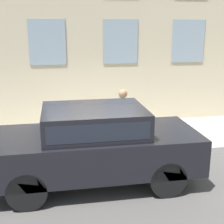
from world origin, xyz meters
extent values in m
plane|color=#514F4C|center=(0.00, 0.00, 0.00)|extent=(80.00, 80.00, 0.00)
cube|color=#B2ADA3|center=(1.45, 0.00, 0.09)|extent=(2.89, 60.00, 0.17)
cube|color=#8C9EA8|center=(2.87, -3.56, 2.93)|extent=(0.03, 1.16, 1.42)
cube|color=#8C9EA8|center=(2.87, -1.19, 2.93)|extent=(0.03, 1.16, 1.42)
cube|color=#8C9EA8|center=(2.87, 1.19, 2.93)|extent=(0.03, 1.16, 1.42)
cylinder|color=gray|center=(0.39, -0.15, 0.19)|extent=(0.30, 0.30, 0.04)
cylinder|color=gray|center=(0.39, -0.15, 0.48)|extent=(0.22, 0.22, 0.61)
sphere|color=slate|center=(0.39, -0.15, 0.78)|extent=(0.23, 0.23, 0.23)
cylinder|color=black|center=(0.39, -0.15, 0.85)|extent=(0.08, 0.08, 0.09)
cylinder|color=gray|center=(0.39, -0.31, 0.55)|extent=(0.09, 0.10, 0.09)
cylinder|color=gray|center=(0.39, 0.01, 0.55)|extent=(0.09, 0.10, 0.09)
cylinder|color=#232328|center=(0.81, -0.86, 0.55)|extent=(0.11, 0.11, 0.75)
cylinder|color=#232328|center=(0.96, -0.86, 0.55)|extent=(0.11, 0.11, 0.75)
cube|color=white|center=(0.89, -0.86, 1.20)|extent=(0.20, 0.14, 0.56)
cylinder|color=white|center=(0.74, -0.86, 1.22)|extent=(0.09, 0.09, 0.53)
cylinder|color=white|center=(1.03, -0.86, 1.22)|extent=(0.09, 0.09, 0.53)
sphere|color=#8C6647|center=(0.89, -0.86, 1.61)|extent=(0.25, 0.25, 0.25)
cylinder|color=black|center=(-1.91, 1.60, 0.39)|extent=(0.24, 0.78, 0.78)
cylinder|color=black|center=(-0.28, 1.60, 0.39)|extent=(0.24, 0.78, 0.78)
cylinder|color=black|center=(-1.91, -1.20, 0.39)|extent=(0.24, 0.78, 0.78)
cylinder|color=black|center=(-0.28, -1.20, 0.39)|extent=(0.24, 0.78, 0.78)
cube|color=black|center=(-1.09, 0.20, 0.79)|extent=(1.87, 4.51, 0.80)
cube|color=black|center=(-1.09, 0.20, 1.46)|extent=(1.65, 2.17, 0.56)
cube|color=#1E232D|center=(-1.09, 0.20, 1.46)|extent=(1.66, 1.99, 0.36)
camera|label=1|loc=(-7.43, 0.94, 3.39)|focal=50.00mm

